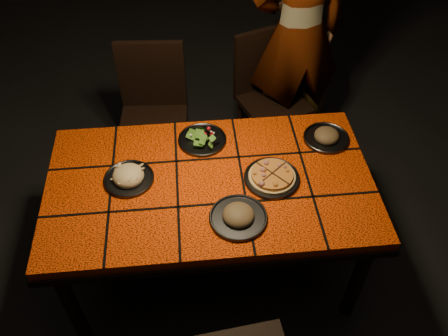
{
  "coord_description": "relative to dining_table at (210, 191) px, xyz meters",
  "views": [
    {
      "loc": [
        -0.08,
        -1.56,
        2.47
      ],
      "look_at": [
        0.07,
        0.01,
        0.82
      ],
      "focal_mm": 38.0,
      "sensor_mm": 36.0,
      "label": 1
    }
  ],
  "objects": [
    {
      "name": "room_shell",
      "position": [
        0.0,
        0.0,
        0.83
      ],
      "size": [
        6.04,
        7.04,
        3.08
      ],
      "color": "black",
      "rests_on": "ground"
    },
    {
      "name": "dining_table",
      "position": [
        0.0,
        0.0,
        0.0
      ],
      "size": [
        1.62,
        0.92,
        0.75
      ],
      "color": "#F74007",
      "rests_on": "ground"
    },
    {
      "name": "chair_far_left",
      "position": [
        -0.3,
        0.88,
        -0.13
      ],
      "size": [
        0.45,
        0.45,
        0.94
      ],
      "rotation": [
        0.0,
        0.0,
        -0.07
      ],
      "color": "black",
      "rests_on": "ground"
    },
    {
      "name": "chair_far_right",
      "position": [
        0.47,
        1.03,
        -0.15
      ],
      "size": [
        0.53,
        0.53,
        0.91
      ],
      "rotation": [
        0.0,
        0.0,
        0.36
      ],
      "color": "black",
      "rests_on": "ground"
    },
    {
      "name": "diner",
      "position": [
        0.65,
        1.07,
        0.21
      ],
      "size": [
        0.7,
        0.52,
        1.77
      ],
      "primitive_type": "imported",
      "rotation": [
        0.0,
        0.0,
        3.3
      ],
      "color": "brown",
      "rests_on": "ground"
    },
    {
      "name": "plate_pizza",
      "position": [
        0.3,
        -0.02,
        0.1
      ],
      "size": [
        0.32,
        0.32,
        0.04
      ],
      "color": "#38383D",
      "rests_on": "dining_table"
    },
    {
      "name": "plate_pasta",
      "position": [
        -0.39,
        0.04,
        0.1
      ],
      "size": [
        0.25,
        0.25,
        0.08
      ],
      "color": "#38383D",
      "rests_on": "dining_table"
    },
    {
      "name": "plate_salad",
      "position": [
        -0.02,
        0.29,
        0.1
      ],
      "size": [
        0.26,
        0.26,
        0.07
      ],
      "color": "#38383D",
      "rests_on": "dining_table"
    },
    {
      "name": "plate_mushroom_a",
      "position": [
        0.11,
        -0.25,
        0.1
      ],
      "size": [
        0.27,
        0.27,
        0.09
      ],
      "color": "#38383D",
      "rests_on": "dining_table"
    },
    {
      "name": "plate_mushroom_b",
      "position": [
        0.64,
        0.24,
        0.1
      ],
      "size": [
        0.24,
        0.24,
        0.08
      ],
      "color": "#38383D",
      "rests_on": "dining_table"
    }
  ]
}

